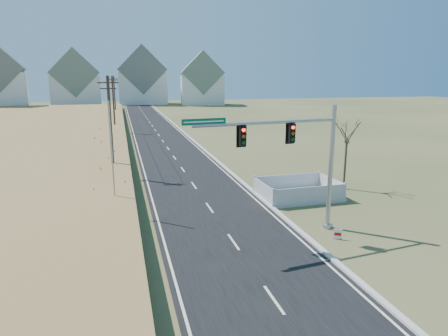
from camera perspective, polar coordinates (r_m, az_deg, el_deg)
ground at (r=24.12m, az=0.04°, el=-8.81°), size 260.00×260.00×0.00m
road at (r=72.43m, az=-10.08°, el=5.74°), size 8.00×180.00×0.06m
curb at (r=72.87m, az=-6.82°, el=5.94°), size 0.30×180.00×0.18m
utility_pole_near at (r=36.91m, az=-15.90°, el=5.87°), size 1.80×0.26×9.00m
utility_pole_mid at (r=66.80m, az=-15.51°, el=8.89°), size 1.80×0.26×9.00m
utility_pole_far at (r=96.75m, az=-15.35°, el=10.04°), size 1.80×0.26×9.00m
condo_nnw at (r=130.26m, az=-20.48°, el=11.34°), size 14.93×11.17×17.03m
condo_n at (r=133.88m, az=-11.62°, el=12.19°), size 15.27×10.20×18.54m
condo_ne at (r=128.27m, az=-3.16°, el=12.06°), size 14.12×10.51×16.52m
traffic_signal_mast at (r=22.94m, az=11.33°, el=1.58°), size 9.22×1.44×7.38m
fence_enclosure at (r=30.65m, az=10.48°, el=-3.68°), size 6.01×4.19×1.35m
open_sign at (r=23.57m, az=15.93°, el=-9.06°), size 0.44×0.27×0.58m
flagpole at (r=26.77m, az=-15.56°, el=-0.39°), size 0.34×0.34×7.47m
bare_tree at (r=33.00m, az=17.23°, el=5.23°), size 2.26×2.26×5.98m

